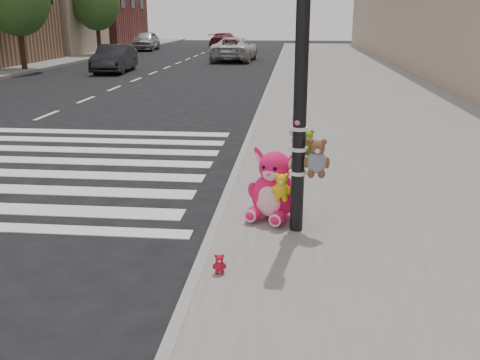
% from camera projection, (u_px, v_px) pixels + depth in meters
% --- Properties ---
extents(ground, '(120.00, 120.00, 0.00)m').
position_uv_depth(ground, '(35.00, 301.00, 5.34)').
color(ground, black).
rests_on(ground, ground).
extents(sidewalk_near, '(7.00, 80.00, 0.14)m').
position_uv_depth(sidewalk_near, '(385.00, 119.00, 14.36)').
color(sidewalk_near, slate).
rests_on(sidewalk_near, ground).
extents(curb_edge, '(0.12, 80.00, 0.15)m').
position_uv_depth(curb_edge, '(257.00, 117.00, 14.69)').
color(curb_edge, gray).
rests_on(curb_edge, ground).
extents(signal_pole, '(0.71, 0.49, 4.00)m').
position_uv_depth(signal_pole, '(303.00, 102.00, 6.30)').
color(signal_pole, black).
rests_on(signal_pole, sidewalk_near).
extents(tree_far_c, '(3.20, 3.20, 5.44)m').
position_uv_depth(tree_far_c, '(96.00, 2.00, 36.72)').
color(tree_far_c, '#382619').
rests_on(tree_far_c, sidewalk_far).
extents(pink_bunny, '(0.79, 0.86, 0.96)m').
position_uv_depth(pink_bunny, '(274.00, 190.00, 7.04)').
color(pink_bunny, '#FF1562').
rests_on(pink_bunny, sidewalk_near).
extents(red_teddy, '(0.16, 0.12, 0.22)m').
position_uv_depth(red_teddy, '(219.00, 264.00, 5.58)').
color(red_teddy, red).
rests_on(red_teddy, sidewalk_near).
extents(car_dark_far, '(1.71, 4.24, 1.37)m').
position_uv_depth(car_dark_far, '(114.00, 58.00, 26.84)').
color(car_dark_far, black).
rests_on(car_dark_far, ground).
extents(car_white_near, '(2.69, 5.38, 1.46)m').
position_uv_depth(car_white_near, '(235.00, 49.00, 33.63)').
color(car_white_near, beige).
rests_on(car_white_near, ground).
extents(car_maroon_near, '(2.37, 4.89, 1.37)m').
position_uv_depth(car_maroon_near, '(225.00, 41.00, 45.72)').
color(car_maroon_near, maroon).
rests_on(car_maroon_near, ground).
extents(car_silver_deep, '(2.13, 4.69, 1.56)m').
position_uv_depth(car_silver_deep, '(145.00, 41.00, 44.11)').
color(car_silver_deep, '#9E9EA2').
rests_on(car_silver_deep, ground).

